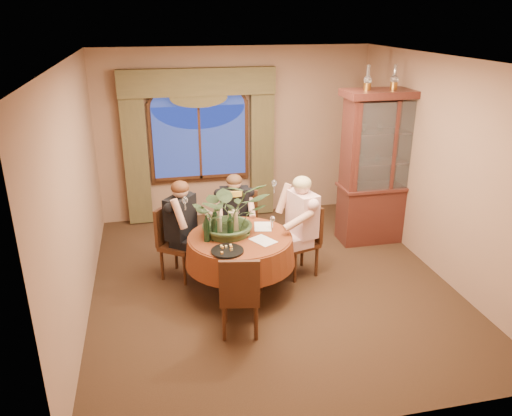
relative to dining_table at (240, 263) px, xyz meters
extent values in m
plane|color=black|center=(0.41, 0.11, -0.38)|extent=(5.00, 5.00, 0.00)
plane|color=#8F6D55|center=(0.41, 2.61, 1.02)|extent=(4.50, 0.00, 4.50)
plane|color=#8F6D55|center=(2.66, 0.11, 1.02)|extent=(0.00, 5.00, 5.00)
plane|color=white|center=(0.41, 0.11, 2.42)|extent=(5.00, 5.00, 0.00)
cube|color=#484227|center=(-1.22, 2.49, 0.80)|extent=(0.38, 0.14, 2.32)
cube|color=#484227|center=(0.84, 2.49, 0.80)|extent=(0.38, 0.14, 2.32)
cylinder|color=maroon|center=(0.00, 0.00, 0.00)|extent=(1.38, 1.38, 0.75)
cube|color=#3C1813|center=(2.40, 1.07, 0.77)|extent=(1.41, 0.56, 2.28)
cube|color=black|center=(0.84, 0.25, 0.10)|extent=(0.52, 0.52, 0.96)
cube|color=black|center=(0.19, 0.83, 0.10)|extent=(0.50, 0.50, 0.96)
cube|color=black|center=(-0.71, 0.51, 0.10)|extent=(0.59, 0.59, 0.96)
cube|color=black|center=(-0.16, -0.85, 0.10)|extent=(0.49, 0.49, 0.96)
imported|color=#354E2B|center=(-0.09, 0.13, 0.98)|extent=(0.93, 1.04, 0.81)
imported|color=#4D5F2D|center=(0.04, -0.01, 0.40)|extent=(0.16, 0.16, 0.05)
cylinder|color=black|center=(-0.22, -0.39, 0.39)|extent=(0.37, 0.37, 0.02)
cylinder|color=black|center=(-0.13, -0.06, 0.54)|extent=(0.07, 0.07, 0.33)
cylinder|color=black|center=(-0.28, 0.16, 0.54)|extent=(0.07, 0.07, 0.33)
cylinder|color=tan|center=(-0.24, 0.06, 0.54)|extent=(0.07, 0.07, 0.33)
cylinder|color=black|center=(-0.41, -0.06, 0.54)|extent=(0.07, 0.07, 0.33)
cylinder|color=black|center=(-0.32, -0.05, 0.54)|extent=(0.07, 0.07, 0.33)
cube|color=white|center=(0.25, -0.19, 0.38)|extent=(0.33, 0.36, 0.00)
cube|color=white|center=(0.33, 0.21, 0.38)|extent=(0.27, 0.34, 0.00)
camera|label=1|loc=(-0.98, -5.43, 2.91)|focal=35.00mm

